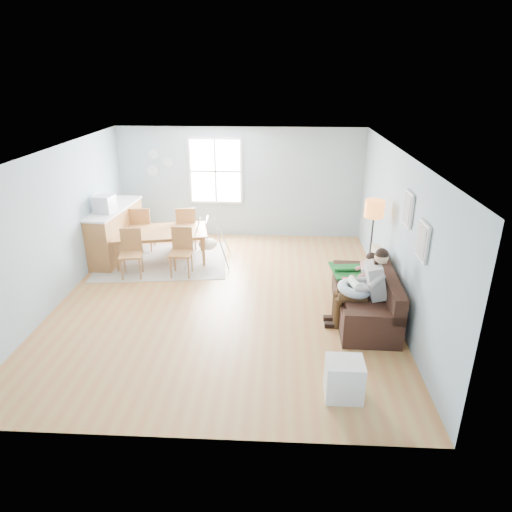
# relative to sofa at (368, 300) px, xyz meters

# --- Properties ---
(room) EXTENTS (8.40, 9.40, 3.90)m
(room) POSITION_rel_sofa_xyz_m (-2.51, 0.53, 2.12)
(room) COLOR #B06F3E
(window) EXTENTS (1.32, 0.08, 1.62)m
(window) POSITION_rel_sofa_xyz_m (-3.11, 3.99, 1.35)
(window) COLOR silver
(window) RESTS_ON room
(pictures) EXTENTS (0.05, 1.34, 0.74)m
(pictures) POSITION_rel_sofa_xyz_m (0.45, -0.52, 1.55)
(pictures) COLOR silver
(pictures) RESTS_ON room
(wall_plates) EXTENTS (0.67, 0.02, 0.66)m
(wall_plates) POSITION_rel_sofa_xyz_m (-4.51, 4.00, 1.53)
(wall_plates) COLOR #A5BCC7
(wall_plates) RESTS_ON room
(sofa) EXTENTS (0.96, 2.14, 0.86)m
(sofa) POSITION_rel_sofa_xyz_m (0.00, 0.00, 0.00)
(sofa) COLOR black
(sofa) RESTS_ON room
(green_throw) EXTENTS (1.05, 0.88, 0.04)m
(green_throw) POSITION_rel_sofa_xyz_m (-0.06, 0.71, 0.24)
(green_throw) COLOR #166224
(green_throw) RESTS_ON sofa
(beige_pillow) EXTENTS (0.19, 0.51, 0.50)m
(beige_pillow) POSITION_rel_sofa_xyz_m (0.23, 0.55, 0.47)
(beige_pillow) COLOR beige
(beige_pillow) RESTS_ON sofa
(father) EXTENTS (0.95, 0.44, 1.37)m
(father) POSITION_rel_sofa_xyz_m (-0.14, -0.30, 0.43)
(father) COLOR #97979A
(father) RESTS_ON sofa
(nursing_pillow) EXTENTS (0.63, 0.62, 0.22)m
(nursing_pillow) POSITION_rel_sofa_xyz_m (-0.30, -0.30, 0.36)
(nursing_pillow) COLOR silver
(nursing_pillow) RESTS_ON father
(infant) EXTENTS (0.20, 0.39, 0.14)m
(infant) POSITION_rel_sofa_xyz_m (-0.31, -0.26, 0.45)
(infant) COLOR white
(infant) RESTS_ON nursing_pillow
(toddler) EXTENTS (0.56, 0.28, 0.89)m
(toddler) POSITION_rel_sofa_xyz_m (-0.07, 0.21, 0.43)
(toddler) COLOR silver
(toddler) RESTS_ON sofa
(floor_lamp) EXTENTS (0.36, 0.36, 1.77)m
(floor_lamp) POSITION_rel_sofa_xyz_m (0.18, 1.05, 1.17)
(floor_lamp) COLOR black
(floor_lamp) RESTS_ON room
(storage_cube) EXTENTS (0.48, 0.43, 0.53)m
(storage_cube) POSITION_rel_sofa_xyz_m (-0.67, -2.12, -0.04)
(storage_cube) COLOR white
(storage_cube) RESTS_ON room
(rug) EXTENTS (3.01, 2.42, 0.01)m
(rug) POSITION_rel_sofa_xyz_m (-4.11, 2.21, -0.30)
(rug) COLOR #A29D94
(rug) RESTS_ON room
(dining_table) EXTENTS (2.18, 1.51, 0.70)m
(dining_table) POSITION_rel_sofa_xyz_m (-4.11, 2.21, 0.05)
(dining_table) COLOR brown
(dining_table) RESTS_ON rug
(chair_sw) EXTENTS (0.51, 0.51, 0.99)m
(chair_sw) POSITION_rel_sofa_xyz_m (-4.53, 1.46, 0.26)
(chair_sw) COLOR #986034
(chair_sw) RESTS_ON rug
(chair_se) EXTENTS (0.45, 0.45, 0.99)m
(chair_se) POSITION_rel_sofa_xyz_m (-3.52, 1.58, 0.27)
(chair_se) COLOR #986034
(chair_se) RESTS_ON rug
(chair_nw) EXTENTS (0.50, 0.50, 1.05)m
(chair_nw) POSITION_rel_sofa_xyz_m (-4.69, 2.82, 0.31)
(chair_nw) COLOR #986034
(chair_nw) RESTS_ON rug
(chair_ne) EXTENTS (0.55, 0.55, 1.04)m
(chair_ne) POSITION_rel_sofa_xyz_m (-3.69, 2.94, 0.30)
(chair_ne) COLOR #986034
(chair_ne) RESTS_ON rug
(counter) EXTENTS (0.77, 2.08, 1.14)m
(counter) POSITION_rel_sofa_xyz_m (-5.21, 2.49, 0.28)
(counter) COLOR brown
(counter) RESTS_ON room
(monitor) EXTENTS (0.44, 0.42, 0.36)m
(monitor) POSITION_rel_sofa_xyz_m (-5.23, 2.10, 1.02)
(monitor) COLOR silver
(monitor) RESTS_ON counter
(baby_swing) EXTENTS (1.03, 1.05, 0.98)m
(baby_swing) POSITION_rel_sofa_xyz_m (-3.08, 2.22, 0.13)
(baby_swing) COLOR silver
(baby_swing) RESTS_ON room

